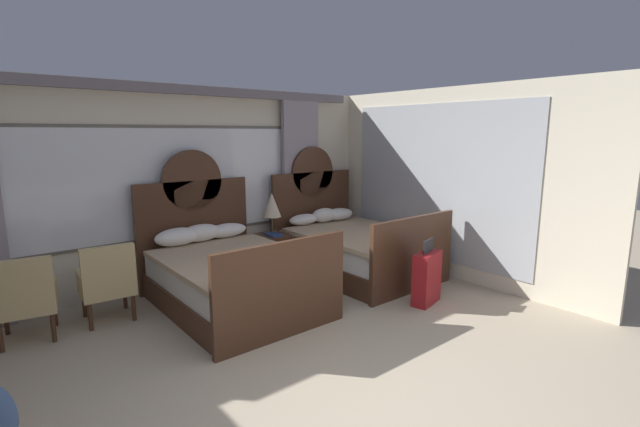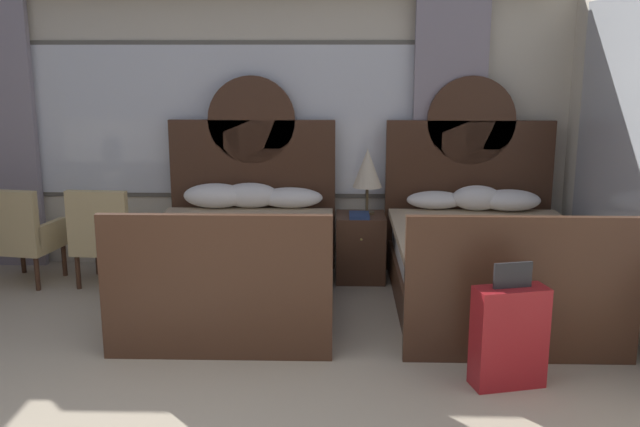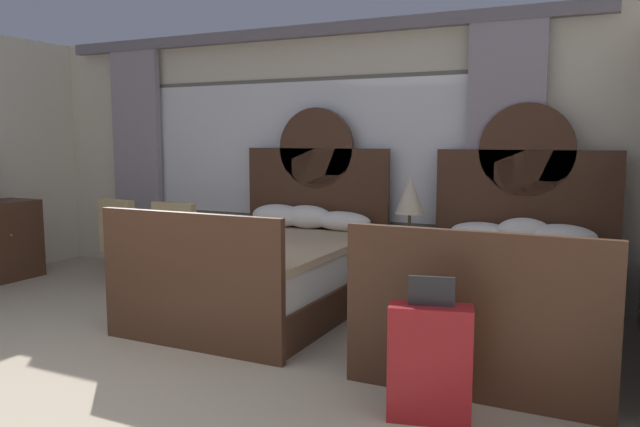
{
  "view_description": "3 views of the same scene",
  "coord_description": "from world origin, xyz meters",
  "px_view_note": "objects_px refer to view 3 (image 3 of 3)",
  "views": [
    {
      "loc": [
        -2.09,
        -1.99,
        2.07
      ],
      "look_at": [
        1.36,
        2.22,
        1.07
      ],
      "focal_mm": 24.62,
      "sensor_mm": 36.0,
      "label": 1
    },
    {
      "loc": [
        1.11,
        -2.98,
        2.04
      ],
      "look_at": [
        0.98,
        1.7,
        0.98
      ],
      "focal_mm": 39.5,
      "sensor_mm": 36.0,
      "label": 2
    },
    {
      "loc": [
        3.02,
        -2.01,
        1.54
      ],
      "look_at": [
        0.93,
        2.33,
        0.95
      ],
      "focal_mm": 34.34,
      "sensor_mm": 36.0,
      "label": 3
    }
  ],
  "objects_px": {
    "bed_near_window": "(268,268)",
    "book_on_nightstand": "(397,241)",
    "armchair_by_window_left": "(184,242)",
    "armchair_by_window_centre": "(129,237)",
    "table_lamp_on_nightstand": "(410,195)",
    "bed_near_mirror": "(504,294)",
    "nightstand_between_beds": "(401,274)",
    "suitcase_on_floor": "(430,362)"
  },
  "relations": [
    {
      "from": "table_lamp_on_nightstand",
      "to": "book_on_nightstand",
      "type": "bearing_deg",
      "value": -117.15
    },
    {
      "from": "bed_near_window",
      "to": "armchair_by_window_left",
      "type": "relative_size",
      "value": 2.43
    },
    {
      "from": "armchair_by_window_centre",
      "to": "bed_near_mirror",
      "type": "bearing_deg",
      "value": -6.23
    },
    {
      "from": "book_on_nightstand",
      "to": "armchair_by_window_left",
      "type": "height_order",
      "value": "armchair_by_window_left"
    },
    {
      "from": "bed_near_window",
      "to": "armchair_by_window_centre",
      "type": "height_order",
      "value": "bed_near_window"
    },
    {
      "from": "armchair_by_window_left",
      "to": "suitcase_on_floor",
      "type": "bearing_deg",
      "value": -31.13
    },
    {
      "from": "table_lamp_on_nightstand",
      "to": "bed_near_mirror",
      "type": "bearing_deg",
      "value": -36.78
    },
    {
      "from": "suitcase_on_floor",
      "to": "armchair_by_window_centre",
      "type": "bearing_deg",
      "value": 154.05
    },
    {
      "from": "book_on_nightstand",
      "to": "armchair_by_window_centre",
      "type": "height_order",
      "value": "armchair_by_window_centre"
    },
    {
      "from": "bed_near_window",
      "to": "book_on_nightstand",
      "type": "distance_m",
      "value": 1.18
    },
    {
      "from": "armchair_by_window_left",
      "to": "nightstand_between_beds",
      "type": "bearing_deg",
      "value": 5.7
    },
    {
      "from": "bed_near_window",
      "to": "bed_near_mirror",
      "type": "bearing_deg",
      "value": -0.22
    },
    {
      "from": "armchair_by_window_left",
      "to": "armchair_by_window_centre",
      "type": "bearing_deg",
      "value": 179.92
    },
    {
      "from": "nightstand_between_beds",
      "to": "bed_near_mirror",
      "type": "bearing_deg",
      "value": -33.28
    },
    {
      "from": "bed_near_window",
      "to": "armchair_by_window_centre",
      "type": "bearing_deg",
      "value": 167.83
    },
    {
      "from": "table_lamp_on_nightstand",
      "to": "armchair_by_window_centre",
      "type": "height_order",
      "value": "table_lamp_on_nightstand"
    },
    {
      "from": "bed_near_window",
      "to": "suitcase_on_floor",
      "type": "height_order",
      "value": "bed_near_window"
    },
    {
      "from": "table_lamp_on_nightstand",
      "to": "armchair_by_window_centre",
      "type": "bearing_deg",
      "value": -174.87
    },
    {
      "from": "nightstand_between_beds",
      "to": "armchair_by_window_centre",
      "type": "height_order",
      "value": "armchair_by_window_centre"
    },
    {
      "from": "suitcase_on_floor",
      "to": "book_on_nightstand",
      "type": "bearing_deg",
      "value": 113.31
    },
    {
      "from": "nightstand_between_beds",
      "to": "suitcase_on_floor",
      "type": "height_order",
      "value": "suitcase_on_floor"
    },
    {
      "from": "book_on_nightstand",
      "to": "bed_near_mirror",
      "type": "bearing_deg",
      "value": -29.26
    },
    {
      "from": "armchair_by_window_centre",
      "to": "suitcase_on_floor",
      "type": "distance_m",
      "value": 4.36
    },
    {
      "from": "nightstand_between_beds",
      "to": "suitcase_on_floor",
      "type": "bearing_deg",
      "value": -67.94
    },
    {
      "from": "bed_near_window",
      "to": "armchair_by_window_centre",
      "type": "xyz_separation_m",
      "value": [
        -2.03,
        0.44,
        0.08
      ]
    },
    {
      "from": "book_on_nightstand",
      "to": "armchair_by_window_centre",
      "type": "xyz_separation_m",
      "value": [
        -3.03,
        -0.14,
        -0.16
      ]
    },
    {
      "from": "armchair_by_window_left",
      "to": "armchair_by_window_centre",
      "type": "xyz_separation_m",
      "value": [
        -0.76,
        0.0,
        0.0
      ]
    },
    {
      "from": "table_lamp_on_nightstand",
      "to": "suitcase_on_floor",
      "type": "xyz_separation_m",
      "value": [
        0.81,
        -2.18,
        -0.7
      ]
    },
    {
      "from": "nightstand_between_beds",
      "to": "table_lamp_on_nightstand",
      "type": "height_order",
      "value": "table_lamp_on_nightstand"
    },
    {
      "from": "bed_near_mirror",
      "to": "table_lamp_on_nightstand",
      "type": "distance_m",
      "value": 1.37
    },
    {
      "from": "bed_near_mirror",
      "to": "nightstand_between_beds",
      "type": "relative_size",
      "value": 3.54
    },
    {
      "from": "table_lamp_on_nightstand",
      "to": "book_on_nightstand",
      "type": "height_order",
      "value": "table_lamp_on_nightstand"
    },
    {
      "from": "armchair_by_window_centre",
      "to": "nightstand_between_beds",
      "type": "bearing_deg",
      "value": 4.27
    },
    {
      "from": "book_on_nightstand",
      "to": "bed_near_window",
      "type": "bearing_deg",
      "value": -150.26
    },
    {
      "from": "armchair_by_window_left",
      "to": "armchair_by_window_centre",
      "type": "distance_m",
      "value": 0.76
    },
    {
      "from": "bed_near_mirror",
      "to": "book_on_nightstand",
      "type": "xyz_separation_m",
      "value": [
        -1.04,
        0.58,
        0.24
      ]
    },
    {
      "from": "bed_near_mirror",
      "to": "table_lamp_on_nightstand",
      "type": "height_order",
      "value": "bed_near_mirror"
    },
    {
      "from": "table_lamp_on_nightstand",
      "to": "armchair_by_window_centre",
      "type": "xyz_separation_m",
      "value": [
        -3.11,
        -0.28,
        -0.56
      ]
    },
    {
      "from": "bed_near_window",
      "to": "book_on_nightstand",
      "type": "relative_size",
      "value": 8.34
    },
    {
      "from": "bed_near_mirror",
      "to": "armchair_by_window_centre",
      "type": "relative_size",
      "value": 2.43
    },
    {
      "from": "armchair_by_window_left",
      "to": "suitcase_on_floor",
      "type": "relative_size",
      "value": 1.11
    },
    {
      "from": "bed_near_mirror",
      "to": "book_on_nightstand",
      "type": "distance_m",
      "value": 1.22
    }
  ]
}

